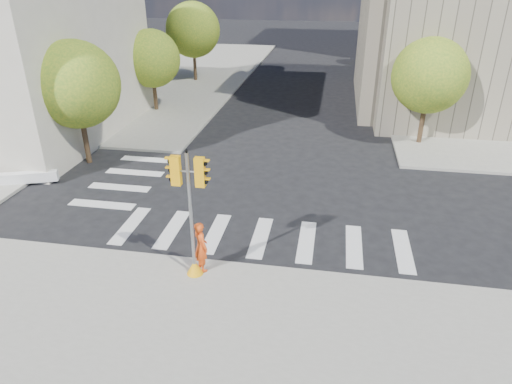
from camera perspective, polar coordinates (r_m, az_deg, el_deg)
ground at (r=19.61m, az=1.79°, el=-2.68°), size 160.00×160.00×0.00m
sidewalk_far_left at (r=49.37m, az=-17.77°, el=14.04°), size 28.00×40.00×0.15m
tree_lw_near at (r=25.18m, az=-21.57°, el=12.36°), size 4.40×4.40×6.41m
tree_lw_mid at (r=34.05m, az=-12.93°, el=15.93°), size 4.00×4.00×5.77m
tree_lw_far at (r=43.26m, az=-7.90°, el=19.43°), size 4.80×4.80×6.95m
tree_re_near at (r=28.02m, az=20.89°, el=13.41°), size 4.20×4.20×6.16m
tree_re_mid at (r=39.68m, az=18.15°, el=17.59°), size 4.60×4.60×6.66m
tree_re_far at (r=51.57m, az=16.49°, el=18.98°), size 4.00×4.00×5.88m
lamp_near at (r=31.90m, az=20.80°, el=15.78°), size 0.35×0.18×8.11m
lamp_far at (r=45.63m, az=17.95°, el=18.88°), size 0.35×0.18×8.11m
traffic_signal at (r=14.83m, az=-8.04°, el=-4.10°), size 1.06×0.56×4.48m
photographer at (r=15.52m, az=-6.90°, el=-6.78°), size 0.78×0.79×1.83m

